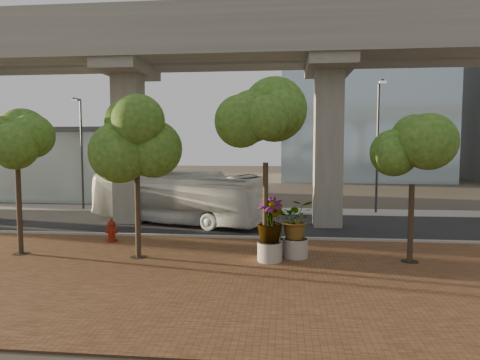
# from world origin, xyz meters

# --- Properties ---
(ground) EXTENTS (160.00, 160.00, 0.00)m
(ground) POSITION_xyz_m (0.00, 0.00, 0.00)
(ground) COLOR #3E372D
(ground) RESTS_ON ground
(brick_plaza) EXTENTS (70.00, 13.00, 0.06)m
(brick_plaza) POSITION_xyz_m (0.00, -8.00, 0.03)
(brick_plaza) COLOR brown
(brick_plaza) RESTS_ON ground
(asphalt_road) EXTENTS (90.00, 8.00, 0.04)m
(asphalt_road) POSITION_xyz_m (0.00, 2.00, 0.02)
(asphalt_road) COLOR black
(asphalt_road) RESTS_ON ground
(curb_strip) EXTENTS (70.00, 0.25, 0.16)m
(curb_strip) POSITION_xyz_m (0.00, -2.00, 0.08)
(curb_strip) COLOR #A09D95
(curb_strip) RESTS_ON ground
(far_sidewalk) EXTENTS (90.00, 3.00, 0.06)m
(far_sidewalk) POSITION_xyz_m (0.00, 7.50, 0.03)
(far_sidewalk) COLOR #A09D95
(far_sidewalk) RESTS_ON ground
(transit_viaduct) EXTENTS (72.00, 5.60, 12.40)m
(transit_viaduct) POSITION_xyz_m (0.00, 2.00, 7.29)
(transit_viaduct) COLOR gray
(transit_viaduct) RESTS_ON ground
(station_pavilion) EXTENTS (23.00, 13.00, 6.30)m
(station_pavilion) POSITION_xyz_m (-20.00, 16.00, 3.22)
(station_pavilion) COLOR silver
(station_pavilion) RESTS_ON ground
(transit_bus) EXTENTS (11.61, 6.54, 3.18)m
(transit_bus) POSITION_xyz_m (-3.07, 1.95, 1.59)
(transit_bus) COLOR silver
(transit_bus) RESTS_ON ground
(fire_hydrant) EXTENTS (0.56, 0.51, 1.13)m
(fire_hydrant) POSITION_xyz_m (-4.89, -3.55, 0.60)
(fire_hydrant) COLOR maroon
(fire_hydrant) RESTS_ON ground
(planter_front) EXTENTS (2.23, 2.23, 2.45)m
(planter_front) POSITION_xyz_m (4.00, -5.55, 1.55)
(planter_front) COLOR #AAA89A
(planter_front) RESTS_ON ground
(planter_right) EXTENTS (2.43, 2.43, 2.59)m
(planter_right) POSITION_xyz_m (2.92, -6.26, 1.63)
(planter_right) COLOR gray
(planter_right) RESTS_ON ground
(planter_left) EXTENTS (2.15, 2.15, 2.36)m
(planter_left) POSITION_xyz_m (3.00, -5.53, 1.49)
(planter_left) COLOR #A8A297
(planter_left) RESTS_ON ground
(street_tree_far_west) EXTENTS (3.48, 3.48, 6.34)m
(street_tree_far_west) POSITION_xyz_m (-7.87, -6.20, 4.79)
(street_tree_far_west) COLOR #403324
(street_tree_far_west) RESTS_ON ground
(street_tree_near_west) EXTENTS (3.81, 3.81, 6.70)m
(street_tree_near_west) POSITION_xyz_m (-2.59, -6.23, 5.00)
(street_tree_near_west) COLOR #403324
(street_tree_near_west) RESTS_ON ground
(street_tree_near_east) EXTENTS (4.06, 4.06, 7.05)m
(street_tree_near_east) POSITION_xyz_m (2.75, -6.27, 5.24)
(street_tree_near_east) COLOR #403324
(street_tree_near_east) RESTS_ON ground
(street_tree_far_east) EXTENTS (3.44, 3.44, 5.71)m
(street_tree_far_east) POSITION_xyz_m (8.56, -5.77, 4.19)
(street_tree_far_east) COLOR #403324
(street_tree_far_east) RESTS_ON ground
(streetlamp_west) EXTENTS (0.40, 1.18, 8.14)m
(streetlamp_west) POSITION_xyz_m (-11.48, 6.83, 4.75)
(streetlamp_west) COLOR #29282D
(streetlamp_west) RESTS_ON ground
(streetlamp_east) EXTENTS (0.45, 1.33, 9.15)m
(streetlamp_east) POSITION_xyz_m (9.95, 7.37, 5.34)
(streetlamp_east) COLOR #2E2E33
(streetlamp_east) RESTS_ON ground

